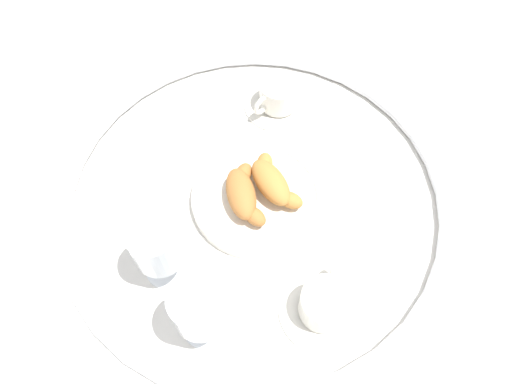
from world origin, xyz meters
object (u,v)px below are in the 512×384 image
Objects in this scene: croissant_small at (272,182)px; juice_glass_left at (156,245)px; juice_glass_right at (199,309)px; coffee_cup_far at (278,97)px; pastry_plate at (256,197)px; coffee_cup_near at (324,305)px; croissant_large at (243,194)px.

croissant_small is 0.23m from juice_glass_left.
coffee_cup_far is at bearing 142.07° from juice_glass_right.
pastry_plate is 1.67× the size of coffee_cup_near.
coffee_cup_near is (0.22, 0.02, 0.01)m from pastry_plate.
juice_glass_right reaches higher than croissant_large.
croissant_large is at bearing -87.06° from pastry_plate.
croissant_small is (-0.00, 0.05, 0.00)m from croissant_large.
croissant_large is at bearing -87.49° from croissant_small.
croissant_large reaches higher than coffee_cup_near.
juice_glass_left is 0.11m from juice_glass_right.
coffee_cup_far reaches higher than pastry_plate.
juice_glass_left is (0.06, -0.18, 0.08)m from pastry_plate.
pastry_plate is at bearing -33.85° from coffee_cup_far.
croissant_small is at bearing 177.37° from coffee_cup_near.
pastry_plate is 1.67× the size of croissant_small.
juice_glass_left is at bearing -166.56° from juice_glass_right.
croissant_large is 0.22m from juice_glass_right.
coffee_cup_far is at bearing 141.42° from croissant_large.
juice_glass_left reaches higher than croissant_large.
coffee_cup_near and coffee_cup_far have the same top height.
coffee_cup_far is (-0.40, 0.10, 0.00)m from coffee_cup_near.
coffee_cup_far is 0.97× the size of juice_glass_left.
juice_glass_left is at bearing -51.13° from coffee_cup_far.
coffee_cup_far is at bearing 165.69° from coffee_cup_near.
coffee_cup_near is 1.00× the size of coffee_cup_far.
coffee_cup_far is 0.97× the size of juice_glass_right.
coffee_cup_near is 0.27m from juice_glass_left.
croissant_large is at bearing 111.21° from juice_glass_left.
juice_glass_right is at bearing -41.80° from pastry_plate.
coffee_cup_far is 0.46m from juice_glass_right.
coffee_cup_near is at bearing 75.67° from juice_glass_right.
pastry_plate is 0.25m from juice_glass_right.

